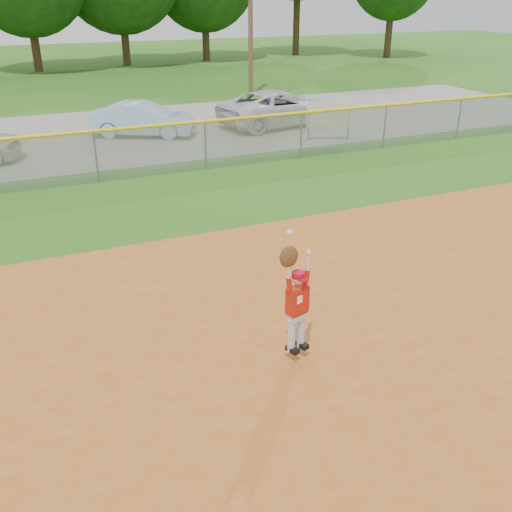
{
  "coord_description": "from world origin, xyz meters",
  "views": [
    {
      "loc": [
        -2.23,
        -6.59,
        5.13
      ],
      "look_at": [
        1.22,
        1.29,
        1.1
      ],
      "focal_mm": 40.0,
      "sensor_mm": 36.0,
      "label": 1
    }
  ],
  "objects": [
    {
      "name": "sponsor_sign",
      "position": [
        8.65,
        11.58,
        0.96
      ],
      "size": [
        1.55,
        0.63,
        1.46
      ],
      "color": "gray",
      "rests_on": "ground"
    },
    {
      "name": "ground",
      "position": [
        0.0,
        0.0,
        0.0
      ],
      "size": [
        120.0,
        120.0,
        0.0
      ],
      "primitive_type": "plane",
      "color": "#285914",
      "rests_on": "ground"
    },
    {
      "name": "outfield_fence",
      "position": [
        0.0,
        10.0,
        0.88
      ],
      "size": [
        40.06,
        0.1,
        1.55
      ],
      "color": "gray",
      "rests_on": "ground"
    },
    {
      "name": "parking_strip",
      "position": [
        0.0,
        16.0,
        0.01
      ],
      "size": [
        44.0,
        10.0,
        0.03
      ],
      "primitive_type": "cube",
      "color": "slate",
      "rests_on": "ground"
    },
    {
      "name": "car_white_b",
      "position": [
        8.16,
        14.77,
        0.74
      ],
      "size": [
        5.44,
        3.21,
        1.42
      ],
      "primitive_type": "imported",
      "rotation": [
        0.0,
        0.0,
        1.75
      ],
      "color": "silver",
      "rests_on": "parking_strip"
    },
    {
      "name": "car_blue",
      "position": [
        2.57,
        15.11,
        0.67
      ],
      "size": [
        4.06,
        2.98,
        1.28
      ],
      "primitive_type": "imported",
      "rotation": [
        0.0,
        0.0,
        1.09
      ],
      "color": "#90B5D6",
      "rests_on": "parking_strip"
    },
    {
      "name": "ballplayer",
      "position": [
        1.2,
        -0.22,
        1.06
      ],
      "size": [
        0.58,
        0.31,
        2.0
      ],
      "color": "silver",
      "rests_on": "ground"
    },
    {
      "name": "power_lines",
      "position": [
        1.0,
        22.0,
        4.68
      ],
      "size": [
        19.4,
        0.24,
        9.0
      ],
      "color": "#4C3823",
      "rests_on": "ground"
    }
  ]
}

